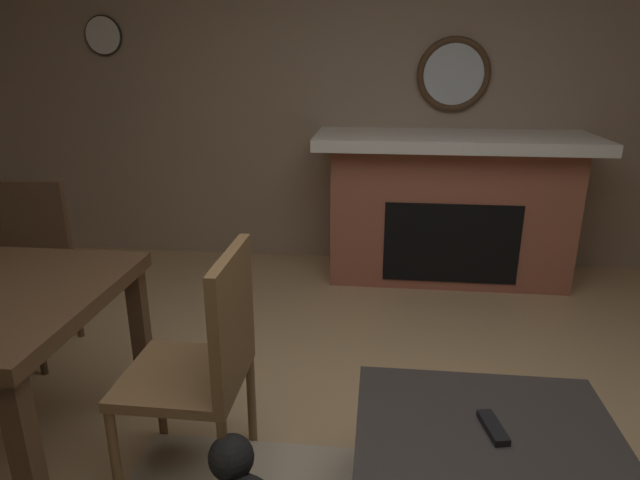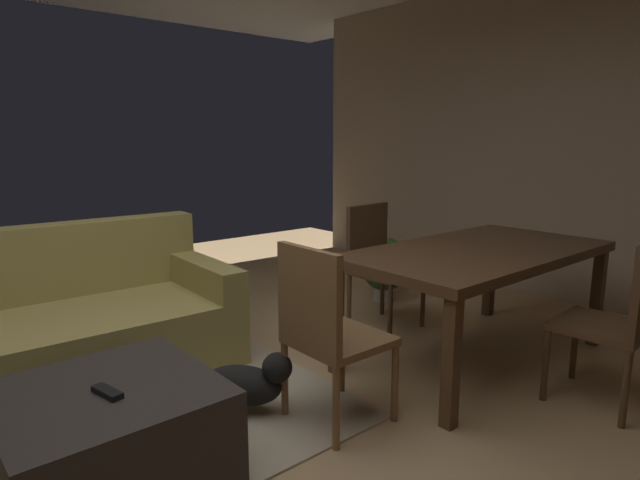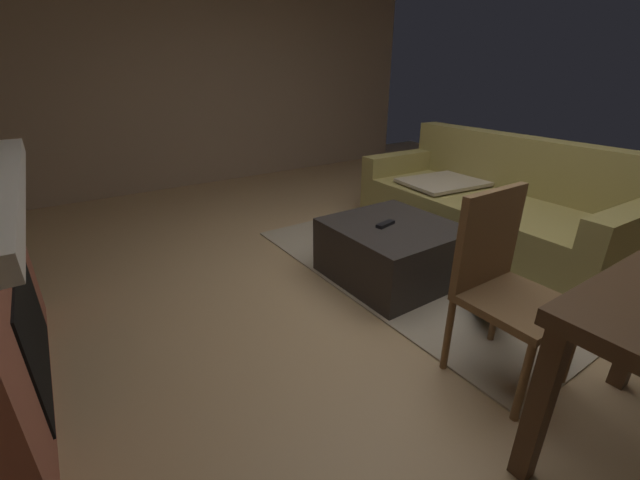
# 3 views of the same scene
# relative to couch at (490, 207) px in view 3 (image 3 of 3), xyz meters

# --- Properties ---
(floor) EXTENTS (8.96, 8.96, 0.00)m
(floor) POSITION_rel_couch_xyz_m (0.35, -1.18, -0.31)
(floor) COLOR tan
(wall_left) EXTENTS (0.12, 6.06, 2.88)m
(wall_left) POSITION_rel_couch_xyz_m (-3.38, -1.18, 1.13)
(wall_left) COLOR #9E846B
(wall_left) RESTS_ON ground
(area_rug) EXTENTS (2.60, 2.00, 0.01)m
(area_rug) POSITION_rel_couch_xyz_m (0.03, -0.64, -0.30)
(area_rug) COLOR tan
(area_rug) RESTS_ON ground
(couch) EXTENTS (2.33, 1.07, 0.89)m
(couch) POSITION_rel_couch_xyz_m (0.00, 0.00, 0.00)
(couch) COLOR #9E8E4C
(couch) RESTS_ON ground
(ottoman_coffee_table) EXTENTS (0.85, 0.81, 0.42)m
(ottoman_coffee_table) POSITION_rel_couch_xyz_m (0.03, -1.21, -0.10)
(ottoman_coffee_table) COLOR #2D2826
(ottoman_coffee_table) RESTS_ON ground
(tv_remote) EXTENTS (0.08, 0.17, 0.02)m
(tv_remote) POSITION_rel_couch_xyz_m (0.02, -1.28, 0.13)
(tv_remote) COLOR black
(tv_remote) RESTS_ON ottoman_coffee_table
(dining_chair_west) EXTENTS (0.44, 0.44, 0.93)m
(dining_chair_west) POSITION_rel_couch_xyz_m (1.02, -1.45, 0.22)
(dining_chair_west) COLOR brown
(dining_chair_west) RESTS_ON ground
(small_dog) EXTENTS (0.44, 0.47, 0.30)m
(small_dog) POSITION_rel_couch_xyz_m (0.78, -1.11, -0.13)
(small_dog) COLOR black
(small_dog) RESTS_ON ground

